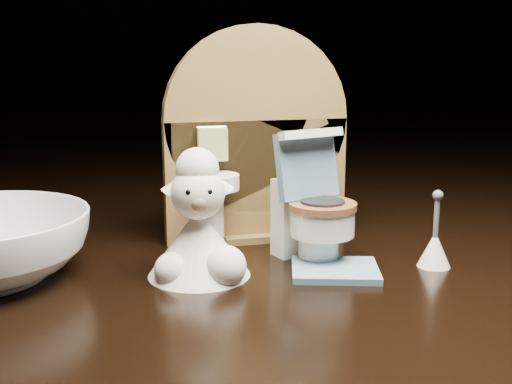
% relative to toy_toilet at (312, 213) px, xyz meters
% --- Properties ---
extents(backdrop_panel, '(0.13, 0.05, 0.15)m').
position_rel_toy_toilet_xyz_m(backdrop_panel, '(-0.02, 0.06, 0.03)').
color(backdrop_panel, brown).
rests_on(backdrop_panel, ground).
extents(toy_toilet, '(0.05, 0.06, 0.09)m').
position_rel_toy_toilet_xyz_m(toy_toilet, '(0.00, 0.00, 0.00)').
color(toy_toilet, white).
rests_on(toy_toilet, ground).
extents(bath_mat, '(0.06, 0.06, 0.00)m').
position_rel_toy_toilet_xyz_m(bath_mat, '(0.01, -0.03, -0.03)').
color(bath_mat, slate).
rests_on(bath_mat, ground).
extents(toilet_brush, '(0.02, 0.02, 0.05)m').
position_rel_toy_toilet_xyz_m(toilet_brush, '(0.07, -0.03, -0.02)').
color(toilet_brush, white).
rests_on(toilet_brush, ground).
extents(plush_lamb, '(0.06, 0.06, 0.08)m').
position_rel_toy_toilet_xyz_m(plush_lamb, '(-0.08, -0.01, -0.00)').
color(plush_lamb, silver).
rests_on(plush_lamb, ground).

